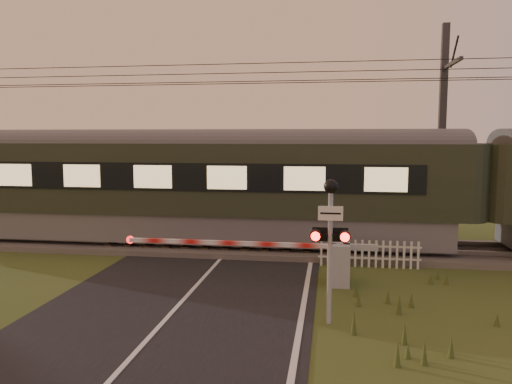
% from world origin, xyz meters
% --- Properties ---
extents(ground, '(160.00, 160.00, 0.00)m').
position_xyz_m(ground, '(0.00, 0.00, 0.00)').
color(ground, '#3A491C').
rests_on(ground, ground).
extents(road, '(6.00, 140.00, 0.03)m').
position_xyz_m(road, '(0.02, -0.23, 0.01)').
color(road, black).
rests_on(road, ground).
extents(track_bed, '(140.00, 3.40, 0.39)m').
position_xyz_m(track_bed, '(0.00, 6.50, 0.07)').
color(track_bed, '#47423D').
rests_on(track_bed, ground).
extents(overhead_wires, '(120.00, 0.62, 0.62)m').
position_xyz_m(overhead_wires, '(0.00, 6.50, 5.72)').
color(overhead_wires, black).
rests_on(overhead_wires, ground).
extents(train, '(39.41, 2.72, 3.67)m').
position_xyz_m(train, '(7.89, 6.50, 2.12)').
color(train, slate).
rests_on(train, ground).
extents(boom_gate, '(6.65, 0.81, 1.08)m').
position_xyz_m(boom_gate, '(3.23, 2.83, 0.59)').
color(boom_gate, gray).
rests_on(boom_gate, ground).
extents(crossing_signal, '(0.74, 0.33, 2.92)m').
position_xyz_m(crossing_signal, '(3.31, 0.05, 2.01)').
color(crossing_signal, gray).
rests_on(crossing_signal, ground).
extents(picket_fence, '(2.92, 0.07, 0.80)m').
position_xyz_m(picket_fence, '(4.43, 4.60, 0.40)').
color(picket_fence, silver).
rests_on(picket_fence, ground).
extents(catenary_mast, '(0.24, 2.47, 7.65)m').
position_xyz_m(catenary_mast, '(7.16, 8.73, 3.97)').
color(catenary_mast, '#2D2D30').
rests_on(catenary_mast, ground).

